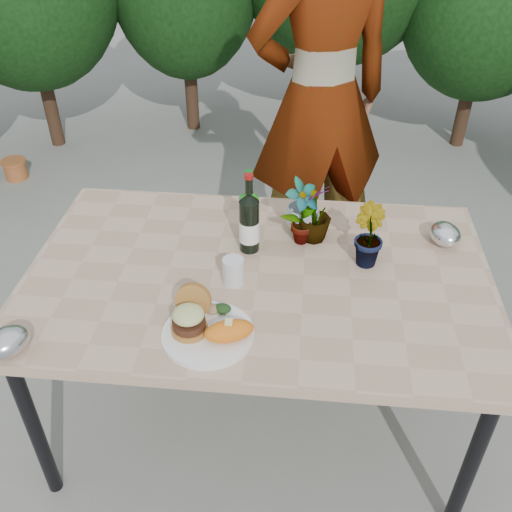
# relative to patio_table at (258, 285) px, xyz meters

# --- Properties ---
(ground) EXTENTS (80.00, 80.00, 0.00)m
(ground) POSITION_rel_patio_table_xyz_m (0.00, 0.00, -0.69)
(ground) COLOR slate
(ground) RESTS_ON ground
(patio_table) EXTENTS (1.60, 1.00, 0.75)m
(patio_table) POSITION_rel_patio_table_xyz_m (0.00, 0.00, 0.00)
(patio_table) COLOR tan
(patio_table) RESTS_ON ground
(shrub_hedge) EXTENTS (6.97, 5.27, 2.35)m
(shrub_hedge) POSITION_rel_patio_table_xyz_m (0.44, 1.65, 0.50)
(shrub_hedge) COLOR #382316
(shrub_hedge) RESTS_ON ground
(dinner_plate) EXTENTS (0.28, 0.28, 0.01)m
(dinner_plate) POSITION_rel_patio_table_xyz_m (-0.12, -0.32, 0.06)
(dinner_plate) COLOR white
(dinner_plate) RESTS_ON patio_table
(burger_stack) EXTENTS (0.11, 0.16, 0.11)m
(burger_stack) POSITION_rel_patio_table_xyz_m (-0.18, -0.30, 0.12)
(burger_stack) COLOR #B7722D
(burger_stack) RESTS_ON dinner_plate
(sweet_potato) EXTENTS (0.17, 0.12, 0.06)m
(sweet_potato) POSITION_rel_patio_table_xyz_m (-0.05, -0.34, 0.10)
(sweet_potato) COLOR orange
(sweet_potato) RESTS_ON dinner_plate
(grilled_veg) EXTENTS (0.08, 0.05, 0.03)m
(grilled_veg) POSITION_rel_patio_table_xyz_m (-0.10, -0.23, 0.09)
(grilled_veg) COLOR olive
(grilled_veg) RESTS_ON dinner_plate
(wine_bottle) EXTENTS (0.07, 0.07, 0.31)m
(wine_bottle) POSITION_rel_patio_table_xyz_m (-0.04, 0.13, 0.17)
(wine_bottle) COLOR black
(wine_bottle) RESTS_ON patio_table
(sparkling_water) EXTENTS (0.07, 0.07, 0.30)m
(sparkling_water) POSITION_rel_patio_table_xyz_m (-0.05, 0.17, 0.17)
(sparkling_water) COLOR #1C9C1D
(sparkling_water) RESTS_ON patio_table
(plastic_cup) EXTENTS (0.07, 0.07, 0.09)m
(plastic_cup) POSITION_rel_patio_table_xyz_m (-0.08, -0.06, 0.10)
(plastic_cup) COLOR silver
(plastic_cup) RESTS_ON patio_table
(seedling_left) EXTENTS (0.16, 0.16, 0.26)m
(seedling_left) POSITION_rel_patio_table_xyz_m (0.14, 0.19, 0.19)
(seedling_left) COLOR #225A1E
(seedling_left) RESTS_ON patio_table
(seedling_mid) EXTENTS (0.14, 0.15, 0.22)m
(seedling_mid) POSITION_rel_patio_table_xyz_m (0.37, 0.10, 0.17)
(seedling_mid) COLOR #28511B
(seedling_mid) RESTS_ON patio_table
(seedling_right) EXTENTS (0.17, 0.17, 0.22)m
(seedling_right) POSITION_rel_patio_table_xyz_m (0.18, 0.22, 0.17)
(seedling_right) COLOR #2D5F20
(seedling_right) RESTS_ON patio_table
(blue_bowl) EXTENTS (0.15, 0.15, 0.10)m
(blue_bowl) POSITION_rel_patio_table_xyz_m (0.14, 0.28, 0.11)
(blue_bowl) COLOR silver
(blue_bowl) RESTS_ON patio_table
(foil_packet_left) EXTENTS (0.17, 0.17, 0.08)m
(foil_packet_left) POSITION_rel_patio_table_xyz_m (-0.69, -0.44, 0.10)
(foil_packet_left) COLOR #B6B9BE
(foil_packet_left) RESTS_ON patio_table
(foil_packet_right) EXTENTS (0.14, 0.15, 0.08)m
(foil_packet_right) POSITION_rel_patio_table_xyz_m (0.66, 0.24, 0.10)
(foil_packet_right) COLOR silver
(foil_packet_right) RESTS_ON patio_table
(person) EXTENTS (0.83, 0.70, 1.93)m
(person) POSITION_rel_patio_table_xyz_m (0.19, 1.03, 0.27)
(person) COLOR #9D604E
(person) RESTS_ON ground
(terracotta_pot) EXTENTS (0.17, 0.17, 0.14)m
(terracotta_pot) POSITION_rel_patio_table_xyz_m (-1.88, 1.84, -0.62)
(terracotta_pot) COLOR #A9592B
(terracotta_pot) RESTS_ON ground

